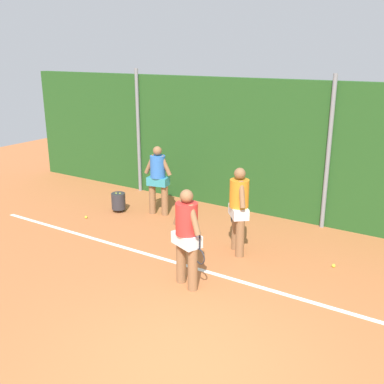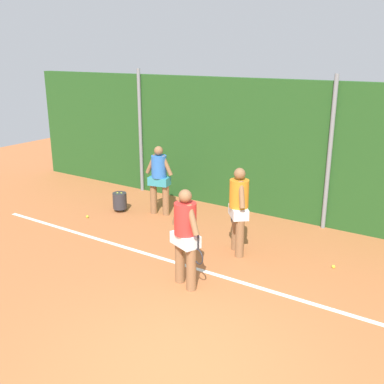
% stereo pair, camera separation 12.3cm
% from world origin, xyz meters
% --- Properties ---
extents(ground_plane, '(29.35, 29.35, 0.00)m').
position_xyz_m(ground_plane, '(0.00, 1.79, 0.00)').
color(ground_plane, '#B76638').
extents(hedge_fence_backdrop, '(19.08, 0.25, 3.38)m').
position_xyz_m(hedge_fence_backdrop, '(0.00, 6.11, 1.69)').
color(hedge_fence_backdrop, '#23511E').
rests_on(hedge_fence_backdrop, ground_plane).
extents(fence_post_left, '(0.10, 0.10, 3.55)m').
position_xyz_m(fence_post_left, '(-5.50, 5.93, 1.77)').
color(fence_post_left, gray).
rests_on(fence_post_left, ground_plane).
extents(fence_post_center, '(0.10, 0.10, 3.55)m').
position_xyz_m(fence_post_center, '(0.00, 5.93, 1.77)').
color(fence_post_center, gray).
rests_on(fence_post_center, ground_plane).
extents(court_baseline_paint, '(13.94, 0.10, 0.01)m').
position_xyz_m(court_baseline_paint, '(0.00, 2.50, 0.00)').
color(court_baseline_paint, white).
rests_on(court_baseline_paint, ground_plane).
extents(player_foreground_near, '(0.80, 0.48, 1.80)m').
position_xyz_m(player_foreground_near, '(-1.18, 1.85, 1.01)').
color(player_foreground_near, '#8C603D').
rests_on(player_foreground_near, ground_plane).
extents(player_midcourt, '(0.63, 0.62, 1.82)m').
position_xyz_m(player_midcourt, '(-1.05, 3.58, 1.02)').
color(player_midcourt, '#8C603D').
rests_on(player_midcourt, ground_plane).
extents(player_backcourt_far, '(0.73, 0.40, 1.77)m').
position_xyz_m(player_backcourt_far, '(-3.80, 4.56, 1.00)').
color(player_backcourt_far, '#8C603D').
rests_on(player_backcourt_far, ground_plane).
extents(ball_hopper, '(0.36, 0.36, 0.51)m').
position_xyz_m(ball_hopper, '(-4.80, 4.16, 0.29)').
color(ball_hopper, '#2D2D33').
rests_on(ball_hopper, ground_plane).
extents(tennis_ball_0, '(0.07, 0.07, 0.07)m').
position_xyz_m(tennis_ball_0, '(0.83, 3.97, 0.03)').
color(tennis_ball_0, '#CCDB33').
rests_on(tennis_ball_0, ground_plane).
extents(tennis_ball_4, '(0.07, 0.07, 0.07)m').
position_xyz_m(tennis_ball_4, '(-5.16, 3.33, 0.03)').
color(tennis_ball_4, '#CCDB33').
rests_on(tennis_ball_4, ground_plane).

